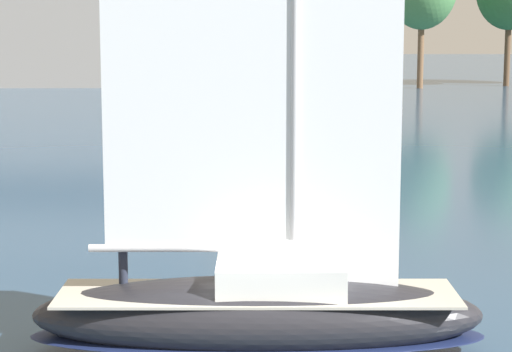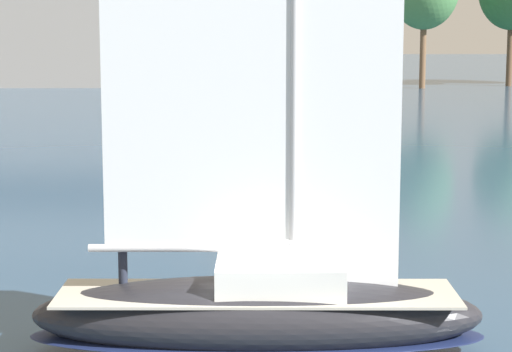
% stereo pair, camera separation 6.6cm
% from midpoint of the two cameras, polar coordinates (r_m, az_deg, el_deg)
% --- Properties ---
extents(ground_plane, '(400.00, 400.00, 0.00)m').
position_cam_midpoint_polar(ground_plane, '(21.93, -0.00, -10.04)').
color(ground_plane, '#2D4C6B').
extents(sailboat_main, '(9.85, 2.85, 13.51)m').
position_cam_midpoint_polar(sailboat_main, '(21.61, 0.03, -7.36)').
color(sailboat_main, '#232328').
rests_on(sailboat_main, ground).
extents(sailboat_moored_mid_channel, '(3.31, 7.50, 9.98)m').
position_cam_midpoint_polar(sailboat_moored_mid_channel, '(91.98, -7.07, 4.75)').
color(sailboat_moored_mid_channel, '#194C47').
rests_on(sailboat_moored_mid_channel, ground).
extents(sailboat_moored_far_slip, '(2.48, 6.68, 8.99)m').
position_cam_midpoint_polar(sailboat_moored_far_slip, '(94.69, -0.60, 4.89)').
color(sailboat_moored_far_slip, white).
rests_on(sailboat_moored_far_slip, ground).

